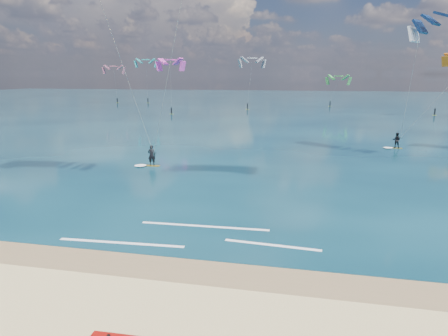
{
  "coord_description": "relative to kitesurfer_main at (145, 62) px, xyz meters",
  "views": [
    {
      "loc": [
        7.16,
        -12.59,
        8.49
      ],
      "look_at": [
        2.88,
        8.0,
        3.54
      ],
      "focal_mm": 32.0,
      "sensor_mm": 36.0,
      "label": 1
    }
  ],
  "objects": [
    {
      "name": "wet_sand_strip",
      "position": [
        5.55,
        -15.01,
        -9.4
      ],
      "size": [
        320.0,
        2.4,
        0.01
      ],
      "primitive_type": "cube",
      "color": "brown",
      "rests_on": "ground"
    },
    {
      "name": "sea",
      "position": [
        5.55,
        85.99,
        -9.38
      ],
      "size": [
        320.0,
        200.0,
        0.04
      ],
      "primitive_type": "cube",
      "color": "#092635",
      "rests_on": "ground"
    },
    {
      "name": "kitesurfer_far",
      "position": [
        24.94,
        15.72,
        -1.11
      ],
      "size": [
        10.96,
        8.96,
        16.07
      ],
      "rotation": [
        0.0,
        0.0,
        -0.19
      ],
      "color": "gold",
      "rests_on": "sea"
    },
    {
      "name": "distant_kites",
      "position": [
        -5.74,
        67.03,
        -3.74
      ],
      "size": [
        88.73,
        34.23,
        12.53
      ],
      "color": "teal",
      "rests_on": "ground"
    },
    {
      "name": "kitesurfer_main",
      "position": [
        0.0,
        0.0,
        0.0
      ],
      "size": [
        10.04,
        9.34,
        18.28
      ],
      "rotation": [
        0.0,
        0.0,
        0.02
      ],
      "color": "gold",
      "rests_on": "sea"
    },
    {
      "name": "shoreline_foam",
      "position": [
        7.04,
        -11.47,
        -9.36
      ],
      "size": [
        13.45,
        3.65,
        0.01
      ],
      "color": "white",
      "rests_on": "ground"
    },
    {
      "name": "ground",
      "position": [
        5.55,
        21.99,
        -9.4
      ],
      "size": [
        320.0,
        320.0,
        0.0
      ],
      "primitive_type": "plane",
      "color": "tan",
      "rests_on": "ground"
    }
  ]
}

